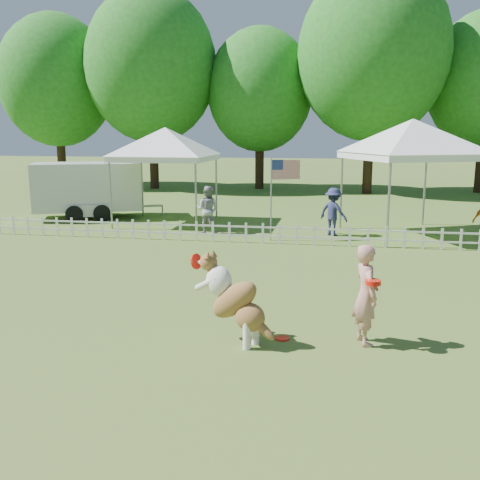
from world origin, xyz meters
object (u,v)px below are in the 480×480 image
(handler, at_px, (366,295))
(canopy_tent_right, at_px, (410,179))
(frisbee_on_turf, at_px, (282,338))
(spectator_a, at_px, (207,210))
(dog, at_px, (235,300))
(canopy_tent_left, at_px, (166,177))
(cargo_trailer, at_px, (88,190))
(flag_pole, at_px, (271,200))
(spectator_b, at_px, (333,212))

(handler, height_order, canopy_tent_right, canopy_tent_right)
(frisbee_on_turf, bearing_deg, spectator_a, 110.64)
(dog, relative_size, canopy_tent_left, 0.41)
(cargo_trailer, bearing_deg, spectator_a, -47.18)
(handler, distance_m, frisbee_on_turf, 1.48)
(canopy_tent_left, bearing_deg, canopy_tent_right, -5.13)
(dog, height_order, frisbee_on_turf, dog)
(handler, height_order, flag_pole, flag_pole)
(handler, xyz_separation_m, flag_pole, (-2.36, 7.72, 0.45))
(cargo_trailer, bearing_deg, spectator_b, -35.50)
(canopy_tent_right, relative_size, spectator_b, 2.35)
(dog, xyz_separation_m, frisbee_on_turf, (0.70, 0.26, -0.67))
(handler, xyz_separation_m, canopy_tent_left, (-6.37, 10.19, 0.87))
(frisbee_on_turf, xyz_separation_m, canopy_tent_left, (-5.11, 10.25, 1.64))
(frisbee_on_turf, relative_size, flag_pole, 0.09)
(handler, height_order, spectator_a, handler)
(canopy_tent_left, distance_m, spectator_a, 2.64)
(frisbee_on_turf, xyz_separation_m, canopy_tent_right, (3.05, 9.43, 1.75))
(cargo_trailer, distance_m, flag_pole, 7.95)
(frisbee_on_turf, xyz_separation_m, spectator_b, (0.74, 8.92, 0.74))
(frisbee_on_turf, bearing_deg, canopy_tent_left, 116.52)
(spectator_a, bearing_deg, frisbee_on_turf, 117.97)
(cargo_trailer, bearing_deg, canopy_tent_left, -34.42)
(dog, height_order, cargo_trailer, cargo_trailer)
(handler, height_order, canopy_tent_left, canopy_tent_left)
(spectator_b, bearing_deg, handler, 127.44)
(canopy_tent_left, xyz_separation_m, spectator_b, (5.86, -1.32, -0.90))
(canopy_tent_right, height_order, spectator_b, canopy_tent_right)
(frisbee_on_turf, bearing_deg, flag_pole, 98.05)
(dog, xyz_separation_m, spectator_a, (-2.54, 8.87, 0.08))
(frisbee_on_turf, distance_m, canopy_tent_right, 10.07)
(spectator_a, xyz_separation_m, spectator_b, (3.99, 0.31, -0.01))
(spectator_a, bearing_deg, dog, 113.32)
(flag_pole, xyz_separation_m, spectator_b, (1.84, 1.15, -0.48))
(handler, distance_m, cargo_trailer, 14.52)
(dog, relative_size, spectator_b, 0.91)
(canopy_tent_left, relative_size, spectator_a, 2.16)
(handler, distance_m, flag_pole, 8.08)
(frisbee_on_turf, distance_m, spectator_a, 9.23)
(flag_pole, relative_size, spectator_a, 1.61)
(spectator_a, bearing_deg, canopy_tent_left, -33.83)
(dog, distance_m, spectator_a, 9.23)
(canopy_tent_right, xyz_separation_m, spectator_b, (-2.31, -0.51, -1.01))
(frisbee_on_turf, distance_m, canopy_tent_left, 11.57)
(dog, bearing_deg, frisbee_on_turf, 44.12)
(canopy_tent_left, height_order, spectator_b, canopy_tent_left)
(handler, xyz_separation_m, canopy_tent_right, (1.80, 9.38, 0.99))
(canopy_tent_right, height_order, flag_pole, canopy_tent_right)
(cargo_trailer, bearing_deg, canopy_tent_right, -30.62)
(dog, distance_m, canopy_tent_left, 11.44)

